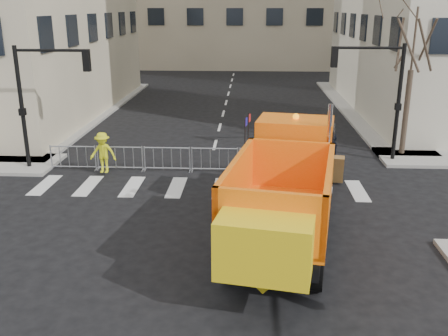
# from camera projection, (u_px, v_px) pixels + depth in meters

# --- Properties ---
(ground) EXTENTS (120.00, 120.00, 0.00)m
(ground) POSITION_uv_depth(u_px,v_px,m) (187.00, 252.00, 14.77)
(ground) COLOR black
(ground) RESTS_ON ground
(sidewalk_back) EXTENTS (64.00, 5.00, 0.15)m
(sidewalk_back) POSITION_uv_depth(u_px,v_px,m) (210.00, 164.00, 22.82)
(sidewalk_back) COLOR gray
(sidewalk_back) RESTS_ON ground
(traffic_light_left) EXTENTS (0.18, 0.18, 5.40)m
(traffic_light_left) POSITION_uv_depth(u_px,v_px,m) (22.00, 110.00, 21.45)
(traffic_light_left) COLOR black
(traffic_light_left) RESTS_ON ground
(traffic_light_right) EXTENTS (0.18, 0.18, 5.40)m
(traffic_light_right) POSITION_uv_depth(u_px,v_px,m) (398.00, 105.00, 22.53)
(traffic_light_right) COLOR black
(traffic_light_right) RESTS_ON ground
(crowd_barriers) EXTENTS (12.60, 0.60, 1.10)m
(crowd_barriers) POSITION_uv_depth(u_px,v_px,m) (191.00, 159.00, 21.85)
(crowd_barriers) COLOR #9EA0A5
(crowd_barriers) RESTS_ON ground
(street_tree) EXTENTS (3.00, 3.00, 7.50)m
(street_tree) POSITION_uv_depth(u_px,v_px,m) (410.00, 78.00, 23.11)
(street_tree) COLOR #382B21
(street_tree) RESTS_ON ground
(plow_truck) EXTENTS (4.72, 10.83, 4.08)m
(plow_truck) POSITION_uv_depth(u_px,v_px,m) (286.00, 186.00, 14.95)
(plow_truck) COLOR black
(plow_truck) RESTS_ON ground
(cop_a) EXTENTS (0.85, 0.77, 1.95)m
(cop_a) POSITION_uv_depth(u_px,v_px,m) (292.00, 157.00, 20.77)
(cop_a) COLOR black
(cop_a) RESTS_ON ground
(cop_b) EXTENTS (1.18, 1.05, 2.03)m
(cop_b) POSITION_uv_depth(u_px,v_px,m) (277.00, 157.00, 20.63)
(cop_b) COLOR black
(cop_b) RESTS_ON ground
(cop_c) EXTENTS (0.83, 1.24, 1.95)m
(cop_c) POSITION_uv_depth(u_px,v_px,m) (332.00, 156.00, 20.85)
(cop_c) COLOR black
(cop_c) RESTS_ON ground
(worker) EXTENTS (1.18, 0.75, 1.76)m
(worker) POSITION_uv_depth(u_px,v_px,m) (103.00, 153.00, 21.13)
(worker) COLOR yellow
(worker) RESTS_ON sidewalk_back
(newspaper_box) EXTENTS (0.51, 0.47, 1.10)m
(newspaper_box) POSITION_uv_depth(u_px,v_px,m) (315.00, 143.00, 23.90)
(newspaper_box) COLOR #A3200C
(newspaper_box) RESTS_ON sidewalk_back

